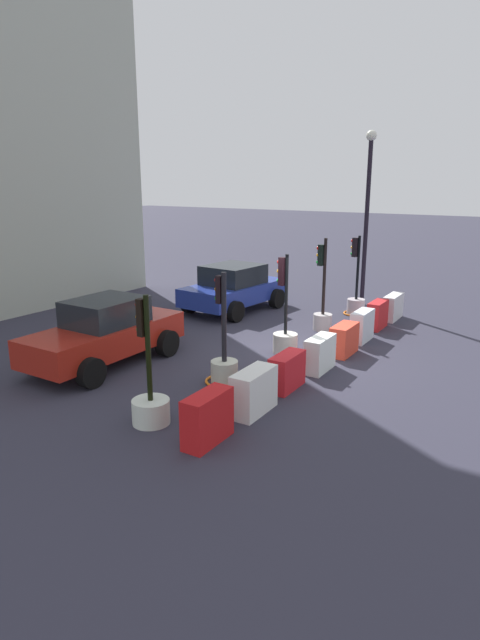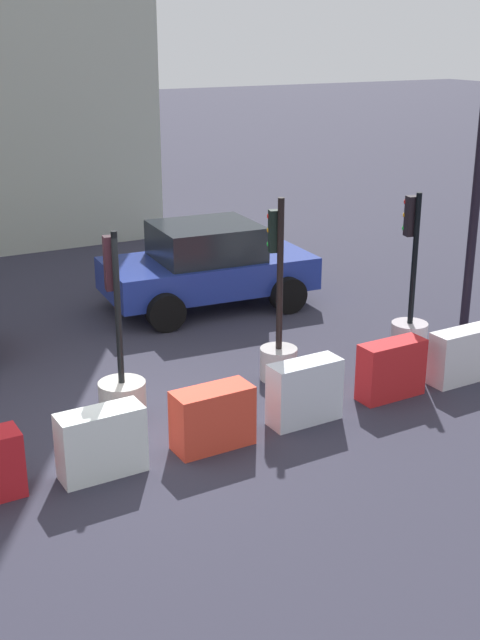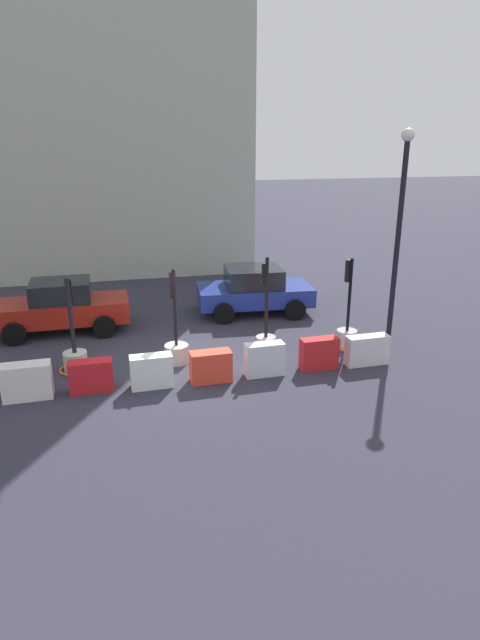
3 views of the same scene
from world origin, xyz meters
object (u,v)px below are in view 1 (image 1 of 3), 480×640
Objects in this scene: construction_barrier_2 at (287,371)px; construction_barrier_4 at (344,340)px; car_blue_estate at (234,288)px; car_red_compact at (105,332)px; traffic_light_4 at (356,300)px; traffic_light_0 at (150,401)px; construction_barrier_1 at (254,392)px; construction_barrier_0 at (208,418)px; construction_barrier_7 at (393,307)px; construction_barrier_3 at (320,354)px; traffic_light_3 at (322,311)px; street_lamp_post at (367,203)px; construction_barrier_6 at (377,315)px; construction_barrier_5 at (362,326)px; traffic_light_2 at (285,334)px; traffic_light_1 at (224,364)px.

construction_barrier_4 is at bearing -2.47° from construction_barrier_2.
car_red_compact is (-6.33, -0.47, 0.00)m from car_blue_estate.
construction_barrier_4 is at bearing -162.61° from traffic_light_4.
construction_barrier_1 is (1.44, -1.36, -0.01)m from traffic_light_0.
construction_barrier_0 is 0.91× the size of construction_barrier_7.
car_blue_estate is at bearing 52.29° from construction_barrier_3.
traffic_light_3 is at bearing 23.67° from construction_barrier_3.
traffic_light_3 is at bearing -28.92° from car_red_compact.
construction_barrier_6 is at bearing -151.42° from street_lamp_post.
traffic_light_0 is 2.36× the size of construction_barrier_2.
traffic_light_4 is 2.26× the size of construction_barrier_7.
traffic_light_3 is 1.48m from construction_barrier_5.
construction_barrier_0 is 7.19m from construction_barrier_5.
construction_barrier_0 is (-0.03, -1.34, 0.01)m from traffic_light_0.
construction_barrier_1 is 0.19× the size of street_lamp_post.
traffic_light_0 is 2.32× the size of construction_barrier_0.
construction_barrier_0 is at bearing -91.21° from traffic_light_0.
construction_barrier_0 reaches higher than construction_barrier_7.
construction_barrier_2 is (-7.12, -1.20, -0.09)m from traffic_light_4.
construction_barrier_4 is 6.82m from street_lamp_post.
car_blue_estate reaches higher than construction_barrier_6.
traffic_light_3 is 2.35m from construction_barrier_4.
traffic_light_2 is at bearing -177.99° from traffic_light_3.
street_lamp_post is (3.94, 0.23, 3.03)m from traffic_light_3.
construction_barrier_3 is 1.46m from construction_barrier_4.
construction_barrier_0 is at bearing -170.01° from traffic_light_3.
construction_barrier_6 is at bearing -33.50° from car_red_compact.
construction_barrier_3 is at bearing -38.21° from traffic_light_1.
construction_barrier_4 is at bearing -1.12° from construction_barrier_1.
traffic_light_3 is 2.40m from traffic_light_4.
traffic_light_1 is at bearing 54.30° from construction_barrier_1.
construction_barrier_4 is 0.25× the size of car_red_compact.
construction_barrier_2 is at bearing 175.33° from construction_barrier_3.
traffic_light_4 is 2.56× the size of construction_barrier_4.
street_lamp_post is at bearing 8.97° from construction_barrier_1.
construction_barrier_7 is at bearing 0.40° from construction_barrier_5.
construction_barrier_1 reaches higher than construction_barrier_7.
traffic_light_0 is at bearing 136.65° from construction_barrier_1.
construction_barrier_7 is 3.90m from street_lamp_post.
car_red_compact reaches higher than construction_barrier_5.
construction_barrier_5 reaches higher than construction_barrier_4.
construction_barrier_4 is (5.79, -0.11, -0.05)m from construction_barrier_0.
construction_barrier_2 is at bearing -170.42° from traffic_light_4.
traffic_light_4 is 2.56× the size of construction_barrier_3.
construction_barrier_0 is 0.25× the size of car_red_compact.
construction_barrier_3 is 4.37m from construction_barrier_6.
traffic_light_0 is 7.60m from traffic_light_3.
construction_barrier_4 is at bearing -14.08° from traffic_light_0.
traffic_light_0 reaches higher than construction_barrier_1.
construction_barrier_0 is 0.26× the size of car_blue_estate.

